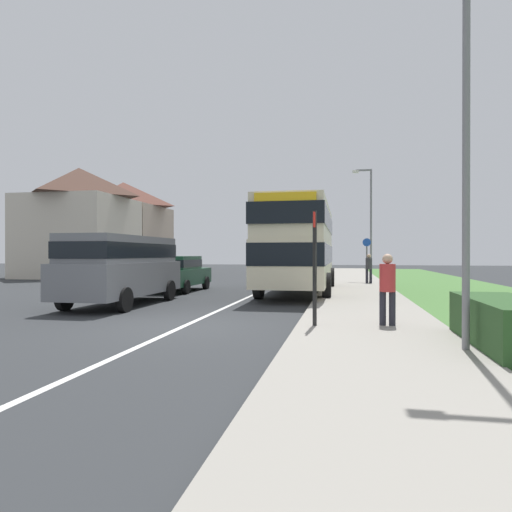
# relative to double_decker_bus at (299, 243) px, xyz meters

# --- Properties ---
(ground_plane) EXTENTS (120.00, 120.00, 0.00)m
(ground_plane) POSITION_rel_double_decker_bus_xyz_m (-1.77, -9.16, -2.14)
(ground_plane) COLOR #2D3033
(lane_marking_centre) EXTENTS (0.14, 60.00, 0.01)m
(lane_marking_centre) POSITION_rel_double_decker_bus_xyz_m (-1.77, -1.16, -2.14)
(lane_marking_centre) COLOR silver
(lane_marking_centre) RESTS_ON ground_plane
(pavement_near_side) EXTENTS (3.20, 68.00, 0.12)m
(pavement_near_side) POSITION_rel_double_decker_bus_xyz_m (2.43, -3.16, -2.08)
(pavement_near_side) COLOR gray
(pavement_near_side) RESTS_ON ground_plane
(grass_verge_seaward) EXTENTS (6.00, 68.00, 0.08)m
(grass_verge_seaward) POSITION_rel_double_decker_bus_xyz_m (6.73, -3.16, -2.10)
(grass_verge_seaward) COLOR #477538
(grass_verge_seaward) RESTS_ON ground_plane
(roadside_hedge) EXTENTS (1.10, 3.15, 0.90)m
(roadside_hedge) POSITION_rel_double_decker_bus_xyz_m (4.53, -10.76, -1.69)
(roadside_hedge) COLOR #2D5128
(roadside_hedge) RESTS_ON ground_plane
(double_decker_bus) EXTENTS (2.80, 9.61, 3.70)m
(double_decker_bus) POSITION_rel_double_decker_bus_xyz_m (0.00, 0.00, 0.00)
(double_decker_bus) COLOR beige
(double_decker_bus) RESTS_ON ground_plane
(parked_van_grey) EXTENTS (2.11, 5.42, 2.24)m
(parked_van_grey) POSITION_rel_double_decker_bus_xyz_m (-5.25, -5.47, -0.81)
(parked_van_grey) COLOR slate
(parked_van_grey) RESTS_ON ground_plane
(parked_car_dark_green) EXTENTS (1.93, 4.43, 1.57)m
(parked_car_dark_green) POSITION_rel_double_decker_bus_xyz_m (-5.44, -0.02, -1.27)
(parked_car_dark_green) COLOR #19472D
(parked_car_dark_green) RESTS_ON ground_plane
(pedestrian_at_stop) EXTENTS (0.34, 0.34, 1.67)m
(pedestrian_at_stop) POSITION_rel_double_decker_bus_xyz_m (2.78, -8.90, -1.16)
(pedestrian_at_stop) COLOR #23232D
(pedestrian_at_stop) RESTS_ON ground_plane
(pedestrian_walking_away) EXTENTS (0.34, 0.34, 1.67)m
(pedestrian_walking_away) POSITION_rel_double_decker_bus_xyz_m (3.16, 5.57, -1.16)
(pedestrian_walking_away) COLOR #23232D
(pedestrian_walking_away) RESTS_ON ground_plane
(bus_stop_sign) EXTENTS (0.09, 0.52, 2.60)m
(bus_stop_sign) POSITION_rel_double_decker_bus_xyz_m (1.23, -9.23, -0.60)
(bus_stop_sign) COLOR black
(bus_stop_sign) RESTS_ON ground_plane
(cycle_route_sign) EXTENTS (0.44, 0.08, 2.52)m
(cycle_route_sign) POSITION_rel_double_decker_bus_xyz_m (3.08, 5.97, -0.71)
(cycle_route_sign) COLOR slate
(cycle_route_sign) RESTS_ON ground_plane
(street_lamp_near) EXTENTS (1.14, 0.20, 7.95)m
(street_lamp_near) POSITION_rel_double_decker_bus_xyz_m (3.70, -11.19, 2.39)
(street_lamp_near) COLOR slate
(street_lamp_near) RESTS_ON ground_plane
(street_lamp_mid) EXTENTS (1.14, 0.20, 6.73)m
(street_lamp_mid) POSITION_rel_double_decker_bus_xyz_m (3.33, 8.57, 1.76)
(street_lamp_mid) COLOR slate
(street_lamp_mid) RESTS_ON ground_plane
(house_terrace_far_side) EXTENTS (6.68, 13.07, 7.86)m
(house_terrace_far_side) POSITION_rel_double_decker_bus_xyz_m (-16.83, 13.49, 1.79)
(house_terrace_far_side) COLOR beige
(house_terrace_far_side) RESTS_ON ground_plane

